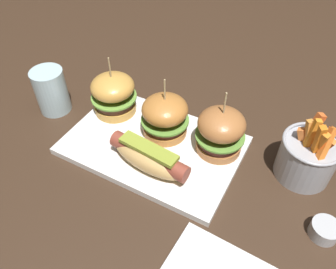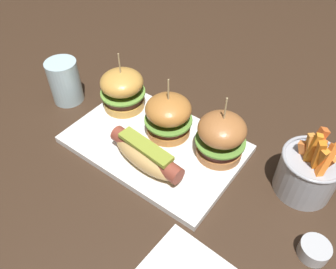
{
  "view_description": "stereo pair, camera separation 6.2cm",
  "coord_description": "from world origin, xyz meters",
  "px_view_note": "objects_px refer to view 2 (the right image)",
  "views": [
    {
      "loc": [
        0.25,
        -0.39,
        0.49
      ],
      "look_at": [
        0.03,
        0.0,
        0.05
      ],
      "focal_mm": 35.49,
      "sensor_mm": 36.0,
      "label": 1
    },
    {
      "loc": [
        0.3,
        -0.36,
        0.49
      ],
      "look_at": [
        0.03,
        0.0,
        0.05
      ],
      "focal_mm": 35.49,
      "sensor_mm": 36.0,
      "label": 2
    }
  ],
  "objects_px": {
    "slider_center": "(168,116)",
    "fries_bucket": "(308,172)",
    "slider_left": "(123,90)",
    "platter_main": "(154,144)",
    "slider_right": "(221,136)",
    "water_glass": "(65,82)",
    "sauce_ramekin": "(314,250)",
    "hot_dog": "(146,155)"
  },
  "relations": [
    {
      "from": "fries_bucket",
      "to": "slider_right",
      "type": "bearing_deg",
      "value": -169.95
    },
    {
      "from": "platter_main",
      "to": "slider_right",
      "type": "height_order",
      "value": "slider_right"
    },
    {
      "from": "water_glass",
      "to": "hot_dog",
      "type": "bearing_deg",
      "value": -11.03
    },
    {
      "from": "slider_center",
      "to": "fries_bucket",
      "type": "bearing_deg",
      "value": 7.86
    },
    {
      "from": "slider_center",
      "to": "slider_right",
      "type": "relative_size",
      "value": 0.96
    },
    {
      "from": "slider_right",
      "to": "water_glass",
      "type": "distance_m",
      "value": 0.38
    },
    {
      "from": "slider_left",
      "to": "slider_center",
      "type": "relative_size",
      "value": 1.01
    },
    {
      "from": "slider_center",
      "to": "slider_right",
      "type": "distance_m",
      "value": 0.11
    },
    {
      "from": "platter_main",
      "to": "slider_center",
      "type": "xyz_separation_m",
      "value": [
        0.01,
        0.04,
        0.05
      ]
    },
    {
      "from": "sauce_ramekin",
      "to": "water_glass",
      "type": "relative_size",
      "value": 0.46
    },
    {
      "from": "slider_left",
      "to": "slider_center",
      "type": "distance_m",
      "value": 0.13
    },
    {
      "from": "sauce_ramekin",
      "to": "slider_left",
      "type": "bearing_deg",
      "value": 169.92
    },
    {
      "from": "fries_bucket",
      "to": "water_glass",
      "type": "bearing_deg",
      "value": -171.83
    },
    {
      "from": "slider_left",
      "to": "fries_bucket",
      "type": "xyz_separation_m",
      "value": [
        0.4,
        0.03,
        -0.01
      ]
    },
    {
      "from": "slider_center",
      "to": "water_glass",
      "type": "xyz_separation_m",
      "value": [
        -0.26,
        -0.04,
        -0.01
      ]
    },
    {
      "from": "hot_dog",
      "to": "water_glass",
      "type": "bearing_deg",
      "value": 168.97
    },
    {
      "from": "platter_main",
      "to": "slider_left",
      "type": "xyz_separation_m",
      "value": [
        -0.12,
        0.05,
        0.05
      ]
    },
    {
      "from": "hot_dog",
      "to": "water_glass",
      "type": "distance_m",
      "value": 0.29
    },
    {
      "from": "hot_dog",
      "to": "slider_center",
      "type": "relative_size",
      "value": 1.24
    },
    {
      "from": "hot_dog",
      "to": "slider_center",
      "type": "height_order",
      "value": "slider_center"
    },
    {
      "from": "platter_main",
      "to": "water_glass",
      "type": "height_order",
      "value": "water_glass"
    },
    {
      "from": "platter_main",
      "to": "fries_bucket",
      "type": "relative_size",
      "value": 2.47
    },
    {
      "from": "slider_left",
      "to": "fries_bucket",
      "type": "height_order",
      "value": "slider_left"
    },
    {
      "from": "hot_dog",
      "to": "fries_bucket",
      "type": "bearing_deg",
      "value": 27.5
    },
    {
      "from": "slider_right",
      "to": "water_glass",
      "type": "bearing_deg",
      "value": -172.63
    },
    {
      "from": "fries_bucket",
      "to": "sauce_ramekin",
      "type": "relative_size",
      "value": 2.98
    },
    {
      "from": "slider_center",
      "to": "fries_bucket",
      "type": "height_order",
      "value": "slider_center"
    },
    {
      "from": "hot_dog",
      "to": "fries_bucket",
      "type": "xyz_separation_m",
      "value": [
        0.25,
        0.13,
        0.01
      ]
    },
    {
      "from": "hot_dog",
      "to": "water_glass",
      "type": "xyz_separation_m",
      "value": [
        -0.28,
        0.05,
        0.01
      ]
    },
    {
      "from": "platter_main",
      "to": "hot_dog",
      "type": "height_order",
      "value": "hot_dog"
    },
    {
      "from": "slider_right",
      "to": "hot_dog",
      "type": "bearing_deg",
      "value": -132.54
    },
    {
      "from": "slider_left",
      "to": "water_glass",
      "type": "xyz_separation_m",
      "value": [
        -0.13,
        -0.05,
        -0.01
      ]
    },
    {
      "from": "platter_main",
      "to": "slider_left",
      "type": "height_order",
      "value": "slider_left"
    },
    {
      "from": "platter_main",
      "to": "slider_right",
      "type": "distance_m",
      "value": 0.14
    },
    {
      "from": "slider_right",
      "to": "sauce_ramekin",
      "type": "height_order",
      "value": "slider_right"
    },
    {
      "from": "sauce_ramekin",
      "to": "fries_bucket",
      "type": "bearing_deg",
      "value": 118.45
    },
    {
      "from": "slider_center",
      "to": "fries_bucket",
      "type": "relative_size",
      "value": 0.95
    },
    {
      "from": "fries_bucket",
      "to": "sauce_ramekin",
      "type": "height_order",
      "value": "fries_bucket"
    },
    {
      "from": "hot_dog",
      "to": "slider_left",
      "type": "relative_size",
      "value": 1.22
    },
    {
      "from": "hot_dog",
      "to": "slider_center",
      "type": "bearing_deg",
      "value": 101.29
    },
    {
      "from": "platter_main",
      "to": "slider_right",
      "type": "xyz_separation_m",
      "value": [
        0.12,
        0.05,
        0.05
      ]
    },
    {
      "from": "fries_bucket",
      "to": "water_glass",
      "type": "distance_m",
      "value": 0.54
    }
  ]
}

